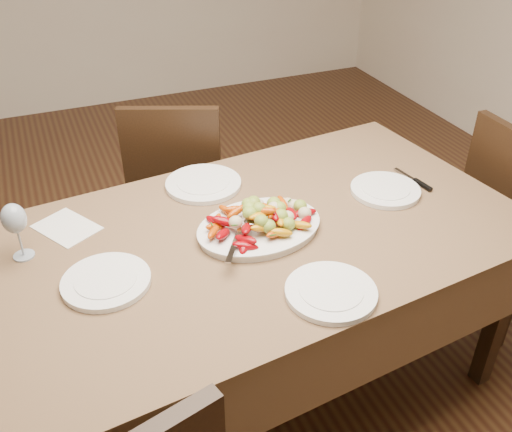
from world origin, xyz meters
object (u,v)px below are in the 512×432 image
Objects in this scene: plate_near at (331,292)px; wine_glass at (17,230)px; serving_platter at (259,229)px; plate_right at (385,190)px; chair_far at (180,185)px; dining_table at (256,314)px; plate_far at (203,184)px; plate_left at (106,282)px.

wine_glass reaches higher than plate_near.
plate_right is at bearing 6.11° from serving_platter.
dining_table is at bearing 114.16° from chair_far.
chair_far is at bearing 45.73° from wine_glass.
dining_table is 1.94× the size of chair_far.
plate_left is at bearing -135.55° from plate_far.
serving_platter is at bearing -77.86° from plate_far.
wine_glass is at bearing 67.82° from chair_far.
chair_far is (-0.03, 0.87, 0.10)m from dining_table.
wine_glass reaches higher than dining_table.
chair_far reaches higher than serving_platter.
plate_right is 0.68m from plate_far.
chair_far reaches higher than plate_near.
dining_table is at bearing 101.52° from plate_near.
wine_glass reaches higher than plate_left.
plate_far is 1.40× the size of wine_glass.
plate_near is at bearing -26.69° from plate_left.
plate_near is at bearing -33.42° from wine_glass.
chair_far reaches higher than plate_left.
plate_right is 1.26× the size of wine_glass.
plate_left is at bearing -47.43° from wine_glass.
serving_platter is 0.54m from plate_right.
plate_near is (0.15, -0.73, 0.00)m from plate_far.
plate_left is at bearing -171.92° from serving_platter.
plate_right is at bearing 7.08° from plate_left.
chair_far is 1.11m from plate_left.
wine_glass reaches higher than chair_far.
wine_glass reaches higher than serving_platter.
serving_platter reaches higher than plate_near.
serving_platter reaches higher than plate_far.
chair_far is 3.31× the size of plate_far.
wine_glass is at bearing -163.10° from plate_far.
serving_platter is 2.05× the size of wine_glass.
plate_far and plate_near have the same top height.
plate_near is 0.97m from wine_glass.
chair_far is at bearing 85.83° from plate_far.
wine_glass is (-0.70, -0.72, 0.39)m from chair_far.
chair_far reaches higher than plate_far.
plate_left is (-0.52, -0.07, -0.00)m from serving_platter.
dining_table is 0.67m from plate_right.
plate_far is (-0.08, 0.36, -0.00)m from serving_platter.
plate_left and plate_right have the same top height.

